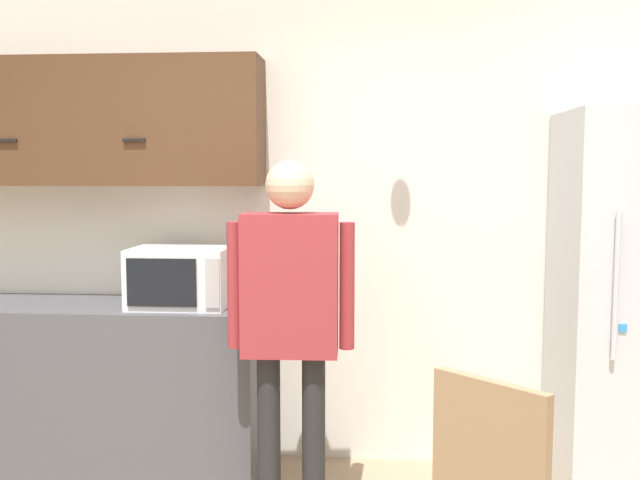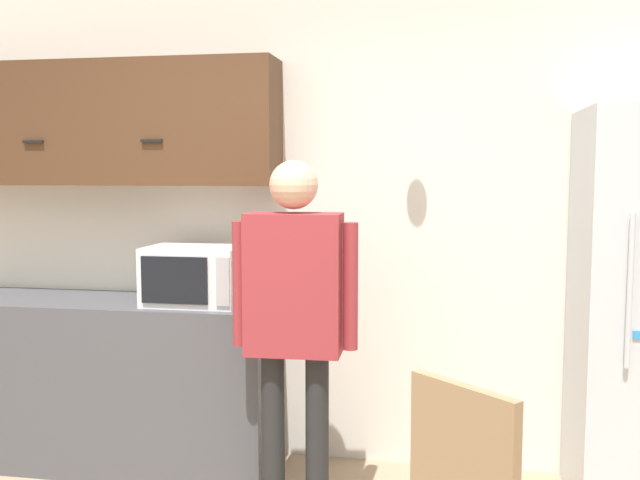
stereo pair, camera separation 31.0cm
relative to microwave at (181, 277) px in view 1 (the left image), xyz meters
The scene contains 6 objects.
back_wall 0.77m from the microwave, 29.27° to the left, with size 6.00×0.06×2.70m.
counter 0.85m from the microwave, behind, with size 1.98×0.57×0.93m.
upper_cabinets 1.02m from the microwave, 163.88° to the left, with size 1.98×0.33×0.69m.
microwave is the anchor object (origin of this frame).
person 0.75m from the microwave, 32.79° to the right, with size 0.59×0.23×1.70m.
refrigerator 2.31m from the microwave, ahead, with size 0.70×0.68×1.94m.
Camera 1 is at (0.39, -1.99, 1.65)m, focal length 40.00 mm.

